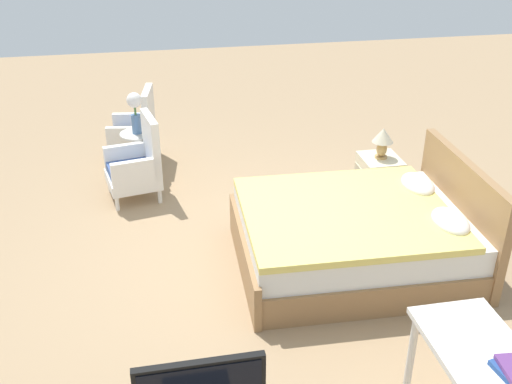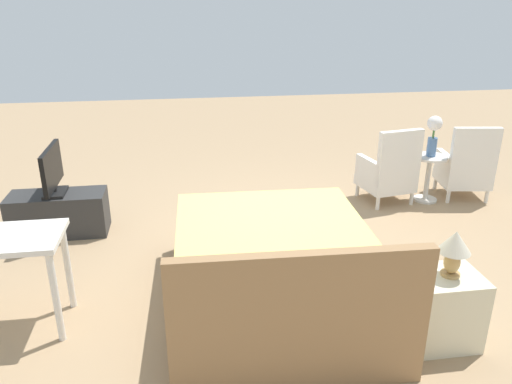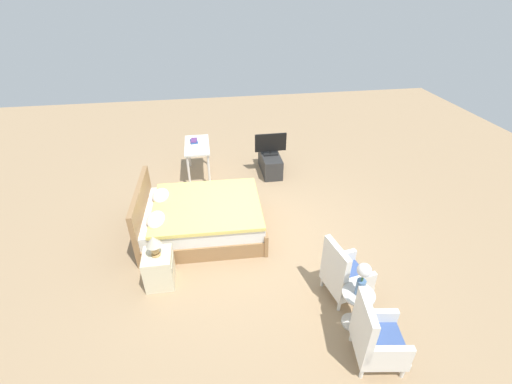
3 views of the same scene
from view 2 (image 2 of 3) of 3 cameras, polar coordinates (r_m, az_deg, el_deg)
The scene contains 10 objects.
ground_plane at distance 4.90m, azimuth 2.55°, elevation -6.62°, with size 16.00×16.00×0.00m, color #A38460.
bed at distance 3.95m, azimuth 2.30°, elevation -9.07°, with size 1.64×2.08×0.96m.
armchair_by_window_left at distance 6.52m, azimuth 22.83°, elevation 2.50°, with size 0.61×0.61×0.92m.
armchair_by_window_right at distance 6.08m, azimuth 14.96°, elevation 2.19°, with size 0.63×0.63×0.92m.
side_table at distance 6.27m, azimuth 19.09°, elevation 2.10°, with size 0.40×0.40×0.56m.
flower_vase at distance 6.13m, azimuth 19.65°, elevation 6.51°, with size 0.17×0.17×0.48m.
nightstand at distance 3.82m, azimuth 20.74°, elevation -12.29°, with size 0.44×0.41×0.53m.
table_lamp at distance 3.59m, azimuth 21.74°, elevation -5.87°, with size 0.22×0.22×0.33m.
tv_stand at distance 5.52m, azimuth -21.60°, elevation -2.32°, with size 0.96×0.40×0.44m.
tv_flatscreen at distance 5.36m, azimuth -22.29°, elevation 2.26°, with size 0.20×0.70×0.48m.
Camera 2 is at (0.85, 4.24, 2.30)m, focal length 35.00 mm.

